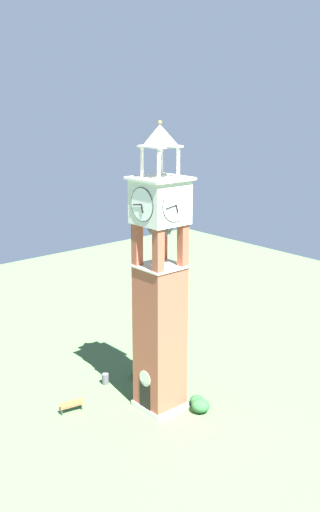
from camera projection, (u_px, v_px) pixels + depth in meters
name	position (u px, v px, depth m)	size (l,w,h in m)	color
ground	(160.00, 406.00, 40.07)	(80.00, 80.00, 0.00)	#476B3D
clock_tower	(160.00, 295.00, 37.89)	(3.25, 3.25, 19.36)	#9E4C38
park_bench	(71.00, 406.00, 39.17)	(0.74, 1.65, 0.95)	brown
lamp_post	(145.00, 342.00, 44.50)	(0.36, 0.36, 3.54)	black
trash_bin	(105.00, 379.00, 43.06)	(0.52, 0.52, 0.80)	#4C4C51
shrub_near_entry	(200.00, 406.00, 39.20)	(1.26, 1.26, 0.93)	#28562D
shrub_left_of_tower	(136.00, 373.00, 43.97)	(0.87, 0.87, 0.75)	#28562D
shrub_behind_bench	(197.00, 401.00, 40.07)	(1.03, 1.03, 0.70)	#28562D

